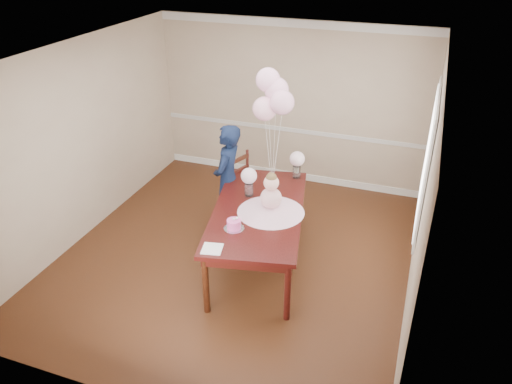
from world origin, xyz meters
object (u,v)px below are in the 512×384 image
Objects in this scene: birthday_cake at (234,224)px; woman at (228,180)px; dining_table_top at (258,211)px; dining_chair_seat at (250,196)px.

birthday_cake is 0.10× the size of woman.
birthday_cake reaches higher than dining_table_top.
birthday_cake is at bearing -57.49° from dining_chair_seat.
dining_chair_seat is at bearing 104.47° from dining_table_top.
woman is (-0.26, -0.21, 0.33)m from dining_chair_seat.
dining_chair_seat is (-0.31, 1.39, -0.41)m from birthday_cake.
woman reaches higher than dining_table_top.
dining_table_top is at bearing 77.91° from birthday_cake.
dining_chair_seat is (-0.42, 0.86, -0.32)m from dining_table_top.
dining_table_top is 0.55m from birthday_cake.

